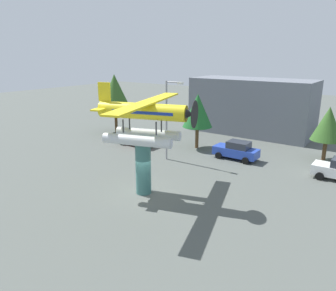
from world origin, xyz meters
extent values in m
plane|color=#515651|center=(0.00, 0.00, 0.00)|extent=(140.00, 140.00, 0.00)
cylinder|color=#386B66|center=(0.00, 0.00, 1.91)|extent=(1.10, 1.10, 3.81)
cylinder|color=silver|center=(0.29, -0.96, 4.16)|extent=(4.79, 2.07, 0.70)
cylinder|color=#333338|center=(1.29, -0.13, 4.96)|extent=(0.12, 0.12, 0.90)
cylinder|color=#333338|center=(-1.00, -0.83, 4.96)|extent=(0.12, 0.12, 0.90)
cylinder|color=silver|center=(-0.29, 0.96, 4.16)|extent=(4.79, 2.07, 0.70)
cylinder|color=#333338|center=(1.00, 0.83, 4.96)|extent=(0.12, 0.12, 0.90)
cylinder|color=#333338|center=(-1.29, 0.13, 4.96)|extent=(0.12, 0.12, 0.90)
cylinder|color=yellow|center=(0.00, 0.00, 5.96)|extent=(6.25, 2.87, 1.10)
cube|color=#193399|center=(0.19, 0.06, 5.96)|extent=(4.48, 2.36, 0.20)
cone|color=#262628|center=(3.11, 0.95, 5.96)|extent=(0.93, 1.05, 0.88)
cylinder|color=black|center=(3.49, 1.07, 5.96)|extent=(0.56, 1.73, 1.80)
cube|color=yellow|center=(0.38, 0.12, 6.57)|extent=(4.09, 10.27, 0.12)
cube|color=yellow|center=(-2.68, -0.82, 6.06)|extent=(1.49, 2.88, 0.10)
cube|color=yellow|center=(-2.68, -0.82, 7.16)|extent=(0.90, 0.38, 1.30)
cube|color=red|center=(-8.74, 9.21, 0.72)|extent=(4.20, 1.70, 0.80)
cube|color=#2D333D|center=(-8.49, 9.21, 1.44)|extent=(2.00, 1.56, 0.64)
cylinder|color=black|center=(-10.09, 10.11, 0.32)|extent=(0.64, 0.22, 0.64)
cylinder|color=black|center=(-10.09, 8.31, 0.32)|extent=(0.64, 0.22, 0.64)
cylinder|color=black|center=(-7.39, 10.11, 0.32)|extent=(0.64, 0.22, 0.64)
cylinder|color=black|center=(-7.39, 8.31, 0.32)|extent=(0.64, 0.22, 0.64)
cube|color=#2847B7|center=(2.11, 11.12, 0.72)|extent=(4.20, 1.70, 0.80)
cube|color=#2D333D|center=(2.36, 11.12, 1.44)|extent=(2.00, 1.56, 0.64)
cylinder|color=black|center=(0.76, 12.02, 0.32)|extent=(0.64, 0.22, 0.64)
cylinder|color=black|center=(0.76, 10.22, 0.32)|extent=(0.64, 0.22, 0.64)
cylinder|color=black|center=(3.46, 12.02, 0.32)|extent=(0.64, 0.22, 0.64)
cylinder|color=black|center=(3.46, 10.22, 0.32)|extent=(0.64, 0.22, 0.64)
cylinder|color=black|center=(9.79, 11.83, 0.32)|extent=(0.64, 0.22, 0.64)
cylinder|color=black|center=(9.79, 10.03, 0.32)|extent=(0.64, 0.22, 0.64)
cylinder|color=gray|center=(-3.21, 7.21, 3.69)|extent=(0.18, 0.18, 7.38)
cylinder|color=gray|center=(-2.41, 7.21, 7.28)|extent=(1.60, 0.12, 0.12)
cube|color=silver|center=(-1.71, 7.21, 7.23)|extent=(0.50, 0.28, 0.20)
cube|color=slate|center=(-0.87, 22.00, 3.38)|extent=(14.69, 6.05, 6.77)
cylinder|color=brown|center=(-14.77, 12.23, 1.23)|extent=(0.36, 0.36, 2.46)
cone|color=#335B23|center=(-14.77, 12.23, 4.89)|extent=(4.36, 4.36, 4.85)
cylinder|color=brown|center=(-2.86, 12.22, 1.15)|extent=(0.36, 0.36, 2.31)
cone|color=#1E6028|center=(-2.86, 12.22, 4.03)|extent=(3.10, 3.10, 3.45)
cylinder|color=brown|center=(9.00, 15.68, 0.97)|extent=(0.36, 0.36, 1.93)
cone|color=#335B23|center=(9.00, 15.68, 3.52)|extent=(2.85, 2.85, 3.17)
camera|label=1|loc=(13.97, -16.38, 9.69)|focal=34.39mm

